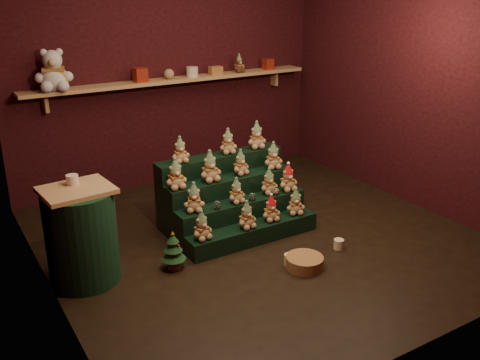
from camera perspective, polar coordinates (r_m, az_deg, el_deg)
ground at (r=5.38m, az=2.10°, el=-6.20°), size 4.00×4.00×0.00m
back_wall at (r=6.69m, az=-7.65°, el=11.61°), size 4.00×0.10×2.80m
front_wall at (r=3.46m, az=21.48°, el=1.90°), size 4.00×0.10×2.80m
left_wall at (r=4.17m, az=-21.96°, el=4.87°), size 0.10×4.00×2.80m
right_wall at (r=6.27m, az=18.39°, el=10.16°), size 0.10×4.00×2.80m
back_shelf at (r=6.54m, az=-6.97°, el=10.50°), size 3.60×0.26×0.24m
riser_tier_front at (r=5.27m, az=1.44°, el=-5.69°), size 1.40×0.22×0.18m
riser_tier_midfront at (r=5.40m, az=0.18°, el=-3.95°), size 1.40×0.22×0.36m
riser_tier_midback at (r=5.54m, az=-1.01°, el=-2.30°), size 1.40×0.22×0.54m
riser_tier_back at (r=5.68m, az=-2.14°, el=-0.72°), size 1.40×0.22×0.72m
teddy_0 at (r=4.91m, az=-4.11°, el=-4.86°), size 0.22×0.21×0.27m
teddy_1 at (r=5.12m, az=0.71°, el=-3.75°), size 0.21×0.19×0.27m
teddy_2 at (r=5.28m, az=3.33°, el=-3.01°), size 0.21×0.19×0.26m
teddy_3 at (r=5.45m, az=5.95°, el=-2.30°), size 0.24×0.23×0.27m
teddy_4 at (r=5.05m, az=-4.93°, el=-1.87°), size 0.26×0.24×0.28m
teddy_5 at (r=5.23m, az=-0.40°, el=-1.14°), size 0.20×0.18×0.25m
teddy_6 at (r=5.46m, az=3.10°, el=-0.14°), size 0.20×0.18×0.26m
teddy_7 at (r=5.55m, az=5.14°, el=0.27°), size 0.21×0.19×0.29m
teddy_8 at (r=5.13m, az=-6.90°, el=0.64°), size 0.21×0.19×0.30m
teddy_9 at (r=5.29m, az=-3.22°, el=1.46°), size 0.22×0.20×0.31m
teddy_10 at (r=5.47m, az=0.04°, el=1.88°), size 0.21×0.19×0.26m
teddy_11 at (r=5.66m, az=3.56°, el=2.61°), size 0.24×0.22×0.28m
teddy_12 at (r=5.31m, az=-6.41°, el=3.20°), size 0.19×0.18×0.26m
teddy_13 at (r=5.56m, az=-1.30°, el=4.15°), size 0.21×0.20×0.26m
teddy_14 at (r=5.74m, az=1.78°, el=4.79°), size 0.23×0.22×0.29m
snow_globe_a at (r=5.12m, az=-2.45°, el=-2.66°), size 0.06×0.06×0.09m
snow_globe_b at (r=5.31m, az=1.31°, el=-1.79°), size 0.06×0.06×0.08m
snow_globe_c at (r=5.46m, az=3.87°, el=-1.22°), size 0.06×0.06×0.08m
side_table at (r=4.68m, az=-16.53°, el=-5.71°), size 0.59×0.59×0.85m
table_ornament at (r=4.59m, az=-17.46°, el=0.04°), size 0.10×0.10×0.08m
mini_christmas_tree at (r=4.80m, az=-7.12°, el=-7.46°), size 0.22×0.22×0.37m
mug_left at (r=4.90m, az=5.32°, el=-8.46°), size 0.10×0.10×0.10m
mug_right at (r=5.24m, az=10.48°, el=-6.75°), size 0.10×0.10×0.10m
wicker_basket at (r=4.87m, az=6.90°, el=-8.69°), size 0.40×0.40×0.11m
white_bear at (r=6.03m, az=-19.35°, el=11.55°), size 0.47×0.44×0.55m
brown_bear at (r=6.90m, az=-0.10°, el=12.33°), size 0.17×0.15×0.22m
gift_tin_red_a at (r=6.34m, az=-10.58°, el=10.96°), size 0.14×0.14×0.16m
gift_tin_cream at (r=6.60m, az=-5.12°, el=11.42°), size 0.14×0.14×0.12m
gift_tin_red_b at (r=7.16m, az=3.00°, el=12.26°), size 0.12×0.12×0.14m
shelf_plush_ball at (r=6.48m, az=-7.58°, el=11.14°), size 0.12×0.12×0.12m
scarf_gift_box at (r=6.75m, az=-2.62°, el=11.59°), size 0.16×0.10×0.10m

